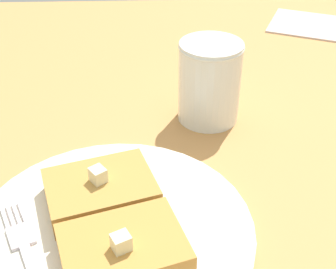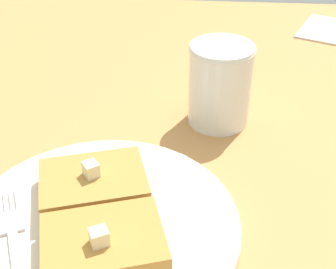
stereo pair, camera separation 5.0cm
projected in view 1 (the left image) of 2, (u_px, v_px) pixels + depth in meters
table_surface at (216, 217)px, 48.27cm from camera, size 126.57×126.57×2.79cm
plate at (113, 231)px, 43.70cm from camera, size 26.53×26.53×1.31cm
toast_slice_left at (123, 251)px, 39.43cm from camera, size 10.33×12.09×2.56cm
toast_slice_middle at (101, 189)px, 45.87cm from camera, size 10.33×12.09×2.56cm
butter_pat_primary at (121, 242)px, 37.54cm from camera, size 1.84×1.91×1.47cm
butter_pat_secondary at (98, 178)px, 44.13cm from camera, size 1.96×1.93×1.47cm
fork at (27, 254)px, 40.52cm from camera, size 15.09×8.11×0.36cm
syrup_jar at (209, 85)px, 58.67cm from camera, size 7.97×7.97×10.40cm
napkin at (307, 24)px, 87.62cm from camera, size 16.82×17.03×0.30cm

